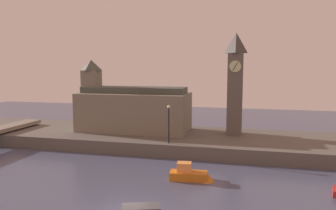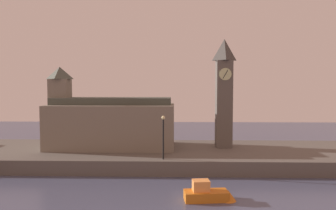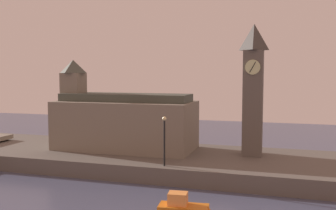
# 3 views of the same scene
# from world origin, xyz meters

# --- Properties ---
(far_embankment) EXTENTS (70.00, 12.00, 1.50)m
(far_embankment) POSITION_xyz_m (0.00, 20.00, 0.75)
(far_embankment) COLOR #5B544C
(far_embankment) RESTS_ON ground
(clock_tower) EXTENTS (2.03, 2.08, 12.68)m
(clock_tower) POSITION_xyz_m (6.13, 21.57, 8.06)
(clock_tower) COLOR #5B544C
(clock_tower) RESTS_ON far_embankment
(parliament_hall) EXTENTS (14.58, 6.58, 9.46)m
(parliament_hall) POSITION_xyz_m (-7.49, 21.07, 4.43)
(parliament_hall) COLOR slate
(parliament_hall) RESTS_ON far_embankment
(streetlamp) EXTENTS (0.36, 0.36, 4.30)m
(streetlamp) POSITION_xyz_m (-0.75, 14.95, 4.15)
(streetlamp) COLOR black
(streetlamp) RESTS_ON far_embankment
(boat_patrol_orange) EXTENTS (4.07, 1.73, 1.57)m
(boat_patrol_orange) POSITION_xyz_m (3.12, 7.94, 0.52)
(boat_patrol_orange) COLOR orange
(boat_patrol_orange) RESTS_ON ground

